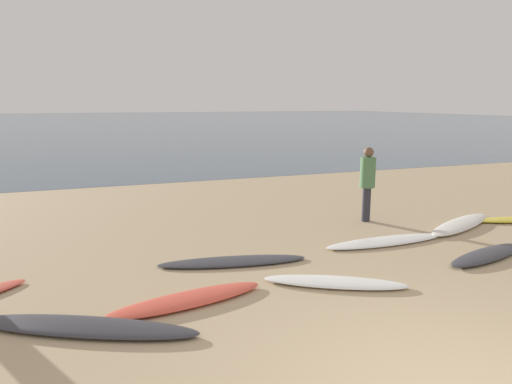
{
  "coord_description": "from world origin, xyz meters",
  "views": [
    {
      "loc": [
        -2.8,
        -2.37,
        2.53
      ],
      "look_at": [
        0.62,
        6.8,
        0.6
      ],
      "focal_mm": 32.19,
      "sensor_mm": 36.0,
      "label": 1
    }
  ],
  "objects_px": {
    "surfboard_3": "(233,261)",
    "person_0": "(368,178)",
    "surfboard_2": "(187,300)",
    "surfboard_5": "(386,241)",
    "surfboard_1": "(83,327)",
    "surfboard_6": "(488,255)",
    "surfboard_7": "(461,224)",
    "surfboard_4": "(335,282)"
  },
  "relations": [
    {
      "from": "surfboard_4",
      "to": "surfboard_6",
      "type": "height_order",
      "value": "surfboard_6"
    },
    {
      "from": "surfboard_4",
      "to": "person_0",
      "type": "xyz_separation_m",
      "value": [
        2.41,
        2.86,
        0.9
      ]
    },
    {
      "from": "surfboard_4",
      "to": "surfboard_7",
      "type": "relative_size",
      "value": 0.83
    },
    {
      "from": "person_0",
      "to": "surfboard_1",
      "type": "bearing_deg",
      "value": 136.82
    },
    {
      "from": "surfboard_5",
      "to": "surfboard_1",
      "type": "bearing_deg",
      "value": -163.28
    },
    {
      "from": "surfboard_2",
      "to": "person_0",
      "type": "height_order",
      "value": "person_0"
    },
    {
      "from": "surfboard_2",
      "to": "surfboard_5",
      "type": "relative_size",
      "value": 0.86
    },
    {
      "from": "surfboard_5",
      "to": "surfboard_7",
      "type": "relative_size",
      "value": 1.01
    },
    {
      "from": "surfboard_2",
      "to": "person_0",
      "type": "relative_size",
      "value": 1.32
    },
    {
      "from": "surfboard_7",
      "to": "surfboard_4",
      "type": "bearing_deg",
      "value": 179.88
    },
    {
      "from": "surfboard_1",
      "to": "surfboard_4",
      "type": "height_order",
      "value": "surfboard_1"
    },
    {
      "from": "surfboard_1",
      "to": "surfboard_3",
      "type": "xyz_separation_m",
      "value": [
        2.24,
        1.5,
        -0.02
      ]
    },
    {
      "from": "surfboard_2",
      "to": "surfboard_5",
      "type": "distance_m",
      "value": 4.13
    },
    {
      "from": "surfboard_4",
      "to": "person_0",
      "type": "distance_m",
      "value": 3.85
    },
    {
      "from": "surfboard_1",
      "to": "surfboard_2",
      "type": "relative_size",
      "value": 1.28
    },
    {
      "from": "surfboard_2",
      "to": "surfboard_6",
      "type": "relative_size",
      "value": 1.06
    },
    {
      "from": "person_0",
      "to": "surfboard_5",
      "type": "bearing_deg",
      "value": 178.59
    },
    {
      "from": "surfboard_1",
      "to": "surfboard_5",
      "type": "relative_size",
      "value": 1.1
    },
    {
      "from": "surfboard_5",
      "to": "surfboard_7",
      "type": "height_order",
      "value": "surfboard_7"
    },
    {
      "from": "surfboard_6",
      "to": "surfboard_4",
      "type": "bearing_deg",
      "value": 168.12
    },
    {
      "from": "surfboard_5",
      "to": "surfboard_6",
      "type": "distance_m",
      "value": 1.67
    },
    {
      "from": "surfboard_3",
      "to": "person_0",
      "type": "bearing_deg",
      "value": 34.28
    },
    {
      "from": "surfboard_5",
      "to": "surfboard_6",
      "type": "bearing_deg",
      "value": -48.78
    },
    {
      "from": "surfboard_3",
      "to": "person_0",
      "type": "xyz_separation_m",
      "value": [
        3.49,
        1.52,
        0.91
      ]
    },
    {
      "from": "surfboard_3",
      "to": "surfboard_5",
      "type": "distance_m",
      "value": 2.95
    },
    {
      "from": "surfboard_1",
      "to": "surfboard_6",
      "type": "xyz_separation_m",
      "value": [
        6.28,
        0.29,
        -0.0
      ]
    },
    {
      "from": "surfboard_3",
      "to": "surfboard_5",
      "type": "xyz_separation_m",
      "value": [
        2.94,
        0.05,
        -0.0
      ]
    },
    {
      "from": "surfboard_6",
      "to": "surfboard_7",
      "type": "distance_m",
      "value": 1.95
    },
    {
      "from": "surfboard_1",
      "to": "surfboard_7",
      "type": "xyz_separation_m",
      "value": [
        7.32,
        1.95,
        0.0
      ]
    },
    {
      "from": "surfboard_2",
      "to": "surfboard_3",
      "type": "distance_m",
      "value": 1.56
    },
    {
      "from": "person_0",
      "to": "surfboard_2",
      "type": "bearing_deg",
      "value": 140.26
    },
    {
      "from": "surfboard_2",
      "to": "surfboard_5",
      "type": "height_order",
      "value": "surfboard_2"
    },
    {
      "from": "surfboard_1",
      "to": "surfboard_6",
      "type": "distance_m",
      "value": 6.29
    },
    {
      "from": "surfboard_2",
      "to": "person_0",
      "type": "xyz_separation_m",
      "value": [
        4.49,
        2.72,
        0.89
      ]
    },
    {
      "from": "surfboard_2",
      "to": "surfboard_5",
      "type": "xyz_separation_m",
      "value": [
        3.94,
        1.25,
        -0.01
      ]
    },
    {
      "from": "surfboard_2",
      "to": "surfboard_6",
      "type": "height_order",
      "value": "surfboard_2"
    },
    {
      "from": "surfboard_3",
      "to": "surfboard_2",
      "type": "bearing_deg",
      "value": -118.84
    },
    {
      "from": "surfboard_4",
      "to": "surfboard_6",
      "type": "xyz_separation_m",
      "value": [
        2.95,
        0.14,
        0.01
      ]
    },
    {
      "from": "surfboard_1",
      "to": "surfboard_7",
      "type": "distance_m",
      "value": 7.58
    },
    {
      "from": "surfboard_1",
      "to": "surfboard_5",
      "type": "height_order",
      "value": "surfboard_1"
    },
    {
      "from": "surfboard_5",
      "to": "person_0",
      "type": "relative_size",
      "value": 1.54
    },
    {
      "from": "surfboard_1",
      "to": "surfboard_2",
      "type": "distance_m",
      "value": 1.28
    }
  ]
}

